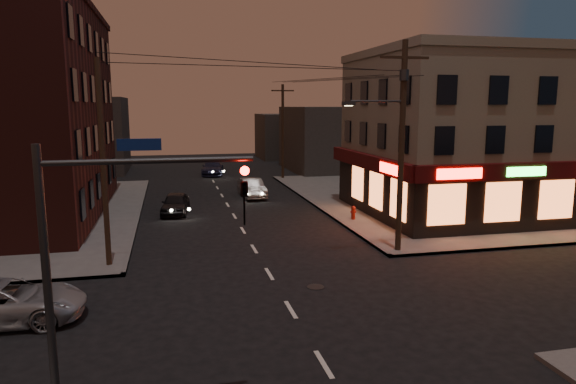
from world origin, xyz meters
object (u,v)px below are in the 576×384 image
object	(u,v)px
sedan_near	(175,203)
sedan_far	(213,168)
fire_hydrant	(353,212)
suv_cross	(3,302)
sedan_mid	(252,188)

from	to	relation	value
sedan_near	sedan_far	size ratio (longest dim) A/B	0.80
sedan_far	fire_hydrant	world-z (taller)	sedan_far
suv_cross	fire_hydrant	xyz separation A→B (m)	(16.59, 11.70, -0.11)
sedan_near	sedan_mid	distance (m)	7.82
suv_cross	sedan_mid	xyz separation A→B (m)	(11.80, 21.64, 0.01)
suv_cross	sedan_mid	size ratio (longest dim) A/B	1.16
sedan_mid	sedan_far	xyz separation A→B (m)	(-1.90, 14.02, 0.01)
sedan_near	fire_hydrant	size ratio (longest dim) A/B	4.91
sedan_far	fire_hydrant	size ratio (longest dim) A/B	6.14
suv_cross	sedan_mid	bearing A→B (deg)	-27.34
suv_cross	sedan_near	distance (m)	17.59
sedan_near	fire_hydrant	bearing A→B (deg)	-16.79
sedan_mid	sedan_far	size ratio (longest dim) A/B	0.86
suv_cross	fire_hydrant	size ratio (longest dim) A/B	6.18
sedan_far	sedan_mid	bearing A→B (deg)	-74.55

